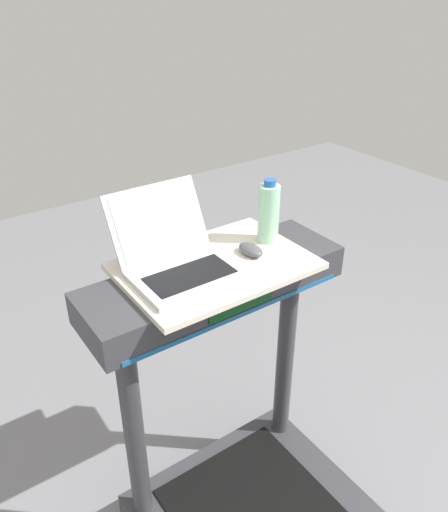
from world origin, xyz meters
TOP-DOWN VIEW (x-y plane):
  - desk_board at (0.00, 0.70)m, footprint 0.60×0.42m
  - laptop at (-0.12, 0.73)m, footprint 0.32×0.35m
  - computer_mouse at (0.13, 0.68)m, footprint 0.06×0.10m
  - water_bottle at (0.24, 0.73)m, footprint 0.07×0.07m

SIDE VIEW (x-z plane):
  - desk_board at x=0.00m, z-range 1.09..1.11m
  - computer_mouse at x=0.13m, z-range 1.11..1.15m
  - laptop at x=-0.12m, z-range 1.04..1.28m
  - water_bottle at x=0.24m, z-range 1.11..1.33m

